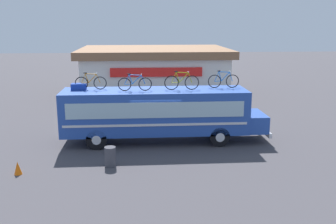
{
  "coord_description": "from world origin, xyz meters",
  "views": [
    {
      "loc": [
        -0.78,
        -19.66,
        6.26
      ],
      "look_at": [
        0.68,
        0.0,
        1.61
      ],
      "focal_mm": 41.28,
      "sensor_mm": 36.0,
      "label": 1
    }
  ],
  "objects_px": {
    "luggage_bag_1": "(79,87)",
    "rooftop_bicycle_2": "(135,84)",
    "traffic_cone": "(18,168)",
    "rooftop_bicycle_3": "(182,82)",
    "trash_bin": "(110,157)",
    "rooftop_bicycle_4": "(223,81)",
    "rooftop_bicycle_1": "(91,82)",
    "bus": "(159,112)"
  },
  "relations": [
    {
      "from": "luggage_bag_1",
      "to": "rooftop_bicycle_2",
      "type": "xyz_separation_m",
      "value": [
        2.89,
        -0.51,
        0.21
      ]
    },
    {
      "from": "luggage_bag_1",
      "to": "traffic_cone",
      "type": "height_order",
      "value": "luggage_bag_1"
    },
    {
      "from": "rooftop_bicycle_3",
      "to": "trash_bin",
      "type": "bearing_deg",
      "value": -136.31
    },
    {
      "from": "luggage_bag_1",
      "to": "rooftop_bicycle_2",
      "type": "distance_m",
      "value": 2.94
    },
    {
      "from": "rooftop_bicycle_3",
      "to": "rooftop_bicycle_4",
      "type": "distance_m",
      "value": 2.33
    },
    {
      "from": "rooftop_bicycle_3",
      "to": "trash_bin",
      "type": "relative_size",
      "value": 2.04
    },
    {
      "from": "rooftop_bicycle_1",
      "to": "rooftop_bicycle_4",
      "type": "height_order",
      "value": "rooftop_bicycle_4"
    },
    {
      "from": "rooftop_bicycle_4",
      "to": "traffic_cone",
      "type": "relative_size",
      "value": 2.98
    },
    {
      "from": "bus",
      "to": "rooftop_bicycle_3",
      "type": "bearing_deg",
      "value": -3.53
    },
    {
      "from": "rooftop_bicycle_3",
      "to": "rooftop_bicycle_4",
      "type": "bearing_deg",
      "value": 11.32
    },
    {
      "from": "rooftop_bicycle_2",
      "to": "trash_bin",
      "type": "distance_m",
      "value": 4.37
    },
    {
      "from": "luggage_bag_1",
      "to": "trash_bin",
      "type": "relative_size",
      "value": 0.85
    },
    {
      "from": "traffic_cone",
      "to": "rooftop_bicycle_1",
      "type": "bearing_deg",
      "value": 59.54
    },
    {
      "from": "rooftop_bicycle_1",
      "to": "traffic_cone",
      "type": "bearing_deg",
      "value": -120.46
    },
    {
      "from": "bus",
      "to": "rooftop_bicycle_3",
      "type": "relative_size",
      "value": 5.98
    },
    {
      "from": "trash_bin",
      "to": "traffic_cone",
      "type": "xyz_separation_m",
      "value": [
        -3.79,
        -0.66,
        -0.16
      ]
    },
    {
      "from": "rooftop_bicycle_1",
      "to": "rooftop_bicycle_2",
      "type": "relative_size",
      "value": 0.95
    },
    {
      "from": "rooftop_bicycle_1",
      "to": "trash_bin",
      "type": "xyz_separation_m",
      "value": [
        1.18,
        -3.79,
        -2.73
      ]
    },
    {
      "from": "traffic_cone",
      "to": "bus",
      "type": "bearing_deg",
      "value": 33.69
    },
    {
      "from": "bus",
      "to": "rooftop_bicycle_1",
      "type": "distance_m",
      "value": 3.85
    },
    {
      "from": "rooftop_bicycle_4",
      "to": "rooftop_bicycle_2",
      "type": "bearing_deg",
      "value": -172.96
    },
    {
      "from": "rooftop_bicycle_3",
      "to": "rooftop_bicycle_4",
      "type": "relative_size",
      "value": 1.08
    },
    {
      "from": "rooftop_bicycle_3",
      "to": "traffic_cone",
      "type": "xyz_separation_m",
      "value": [
        -7.3,
        -4.02,
        -2.92
      ]
    },
    {
      "from": "luggage_bag_1",
      "to": "rooftop_bicycle_2",
      "type": "relative_size",
      "value": 0.43
    },
    {
      "from": "luggage_bag_1",
      "to": "rooftop_bicycle_4",
      "type": "relative_size",
      "value": 0.45
    },
    {
      "from": "rooftop_bicycle_2",
      "to": "trash_bin",
      "type": "relative_size",
      "value": 1.95
    },
    {
      "from": "luggage_bag_1",
      "to": "rooftop_bicycle_3",
      "type": "height_order",
      "value": "rooftop_bicycle_3"
    },
    {
      "from": "rooftop_bicycle_3",
      "to": "rooftop_bicycle_4",
      "type": "xyz_separation_m",
      "value": [
        2.28,
        0.46,
        -0.02
      ]
    },
    {
      "from": "luggage_bag_1",
      "to": "rooftop_bicycle_2",
      "type": "bearing_deg",
      "value": -9.94
    },
    {
      "from": "trash_bin",
      "to": "traffic_cone",
      "type": "relative_size",
      "value": 1.58
    },
    {
      "from": "rooftop_bicycle_1",
      "to": "trash_bin",
      "type": "relative_size",
      "value": 1.84
    },
    {
      "from": "luggage_bag_1",
      "to": "rooftop_bicycle_1",
      "type": "xyz_separation_m",
      "value": [
        0.61,
        0.05,
        0.21
      ]
    },
    {
      "from": "bus",
      "to": "rooftop_bicycle_3",
      "type": "height_order",
      "value": "rooftop_bicycle_3"
    },
    {
      "from": "rooftop_bicycle_1",
      "to": "traffic_cone",
      "type": "xyz_separation_m",
      "value": [
        -2.62,
        -4.45,
        -2.89
      ]
    },
    {
      "from": "rooftop_bicycle_4",
      "to": "traffic_cone",
      "type": "bearing_deg",
      "value": -154.99
    },
    {
      "from": "rooftop_bicycle_3",
      "to": "traffic_cone",
      "type": "height_order",
      "value": "rooftop_bicycle_3"
    },
    {
      "from": "luggage_bag_1",
      "to": "trash_bin",
      "type": "distance_m",
      "value": 4.85
    },
    {
      "from": "bus",
      "to": "rooftop_bicycle_1",
      "type": "height_order",
      "value": "rooftop_bicycle_1"
    },
    {
      "from": "rooftop_bicycle_1",
      "to": "trash_bin",
      "type": "distance_m",
      "value": 4.81
    },
    {
      "from": "rooftop_bicycle_1",
      "to": "trash_bin",
      "type": "bearing_deg",
      "value": -72.72
    },
    {
      "from": "traffic_cone",
      "to": "trash_bin",
      "type": "bearing_deg",
      "value": 9.94
    },
    {
      "from": "rooftop_bicycle_1",
      "to": "rooftop_bicycle_3",
      "type": "height_order",
      "value": "rooftop_bicycle_3"
    }
  ]
}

